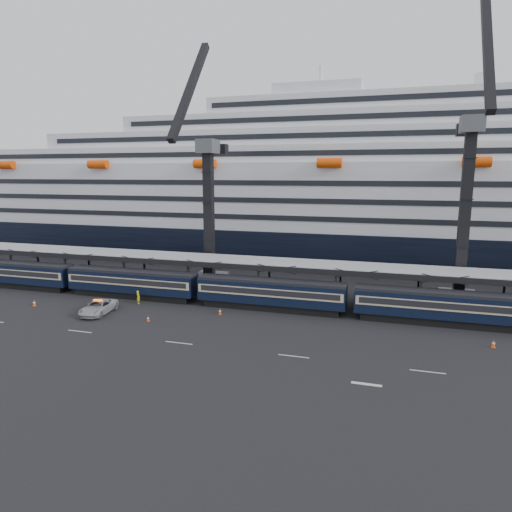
% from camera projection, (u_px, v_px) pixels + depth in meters
% --- Properties ---
extents(ground, '(260.00, 260.00, 0.00)m').
position_uv_depth(ground, '(321.00, 344.00, 46.57)').
color(ground, black).
rests_on(ground, ground).
extents(lane_markings, '(111.00, 4.27, 0.02)m').
position_uv_depth(lane_markings, '(406.00, 375.00, 39.33)').
color(lane_markings, beige).
rests_on(lane_markings, ground).
extents(train, '(133.05, 3.00, 4.05)m').
position_uv_depth(train, '(297.00, 295.00, 56.91)').
color(train, black).
rests_on(train, ground).
extents(canopy, '(130.00, 6.25, 5.53)m').
position_uv_depth(canopy, '(339.00, 267.00, 58.82)').
color(canopy, gray).
rests_on(canopy, ground).
extents(cruise_ship, '(214.09, 28.84, 34.00)m').
position_uv_depth(cruise_ship, '(353.00, 198.00, 87.99)').
color(cruise_ship, black).
rests_on(cruise_ship, ground).
extents(crane_dark_near, '(4.50, 17.75, 35.08)m').
position_uv_depth(crane_dark_near, '(208.00, 209.00, 67.60)').
color(crane_dark_near, '#46484D').
rests_on(crane_dark_near, ground).
extents(crane_dark_mid, '(4.50, 18.24, 39.64)m').
position_uv_depth(crane_dark_mid, '(466.00, 204.00, 56.50)').
color(crane_dark_mid, '#46484D').
rests_on(crane_dark_mid, ground).
extents(pickup_truck, '(3.29, 6.17, 1.65)m').
position_uv_depth(pickup_truck, '(98.00, 307.00, 56.33)').
color(pickup_truck, '#9E9FA5').
rests_on(pickup_truck, ground).
extents(worker, '(0.77, 0.70, 1.77)m').
position_uv_depth(worker, '(138.00, 297.00, 60.72)').
color(worker, '#F0ED0C').
rests_on(worker, ground).
extents(traffic_cone_b, '(0.44, 0.44, 0.87)m').
position_uv_depth(traffic_cone_b, '(34.00, 303.00, 59.70)').
color(traffic_cone_b, '#F04807').
rests_on(traffic_cone_b, ground).
extents(traffic_cone_c, '(0.35, 0.35, 0.70)m').
position_uv_depth(traffic_cone_c, '(148.00, 318.00, 53.54)').
color(traffic_cone_c, '#F04807').
rests_on(traffic_cone_c, ground).
extents(traffic_cone_d, '(0.38, 0.38, 0.77)m').
position_uv_depth(traffic_cone_d, '(220.00, 311.00, 56.21)').
color(traffic_cone_d, '#F04807').
rests_on(traffic_cone_d, ground).
extents(traffic_cone_e, '(0.41, 0.41, 0.81)m').
position_uv_depth(traffic_cone_e, '(494.00, 344.00, 45.51)').
color(traffic_cone_e, '#F04807').
rests_on(traffic_cone_e, ground).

